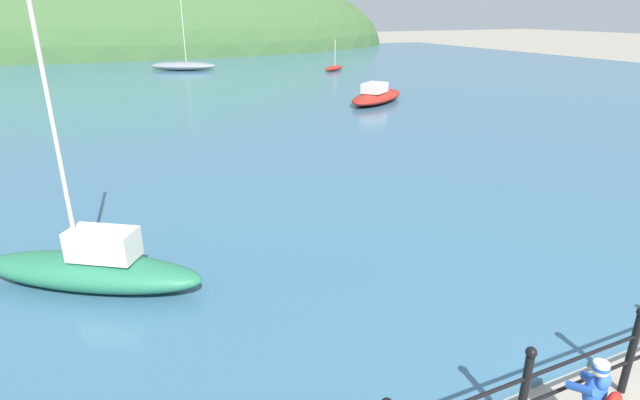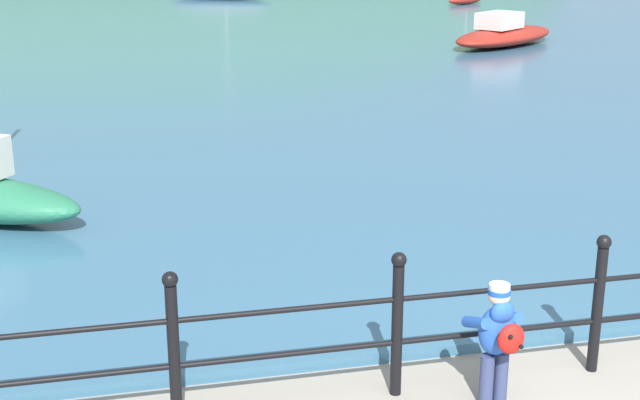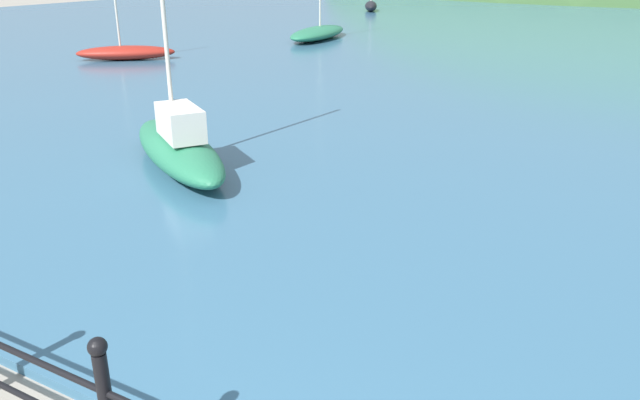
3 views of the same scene
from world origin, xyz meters
name	(u,v)px [view 2 (image 2 of 3)]	position (x,y,z in m)	size (l,w,h in m)	color
water	(191,15)	(0.00, 32.00, 0.05)	(80.00, 60.00, 0.10)	#386684
iron_railing	(598,300)	(0.56, 1.50, 0.64)	(10.53, 0.12, 1.21)	black
child_in_coat	(498,333)	(-0.46, 1.17, 0.61)	(0.42, 0.55, 1.00)	navy
boat_red_dinghy	(504,34)	(8.25, 20.35, 0.42)	(4.84, 4.20, 0.99)	maroon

